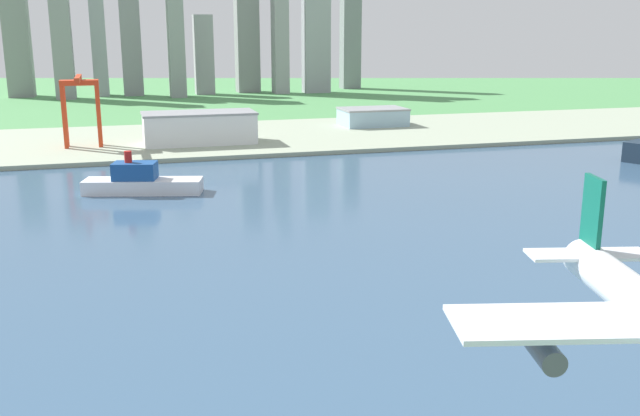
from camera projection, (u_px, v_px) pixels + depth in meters
name	position (u px, v px, depth m)	size (l,w,h in m)	color
ground_plane	(301.00, 215.00, 261.80)	(2400.00, 2400.00, 0.00)	#4D8F51
water_bay	(354.00, 265.00, 205.88)	(840.00, 360.00, 0.15)	#385675
industrial_pier	(223.00, 138.00, 438.54)	(840.00, 140.00, 2.50)	#99A68E
ferry_boat	(141.00, 182.00, 295.37)	(49.84, 24.58, 17.63)	white
port_crane_red	(80.00, 97.00, 390.86)	(20.43, 38.76, 39.54)	red
warehouse_main	(199.00, 128.00, 409.19)	(63.84, 29.23, 17.96)	white
warehouse_annex	(373.00, 117.00, 486.04)	(43.61, 29.46, 11.85)	#99BCD1
distant_skyline	(188.00, 27.00, 733.57)	(374.48, 75.88, 155.45)	gray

